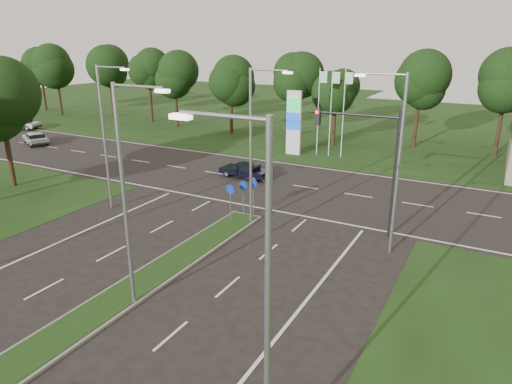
% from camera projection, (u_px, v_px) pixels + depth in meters
% --- Properties ---
extents(verge_far, '(160.00, 50.00, 0.02)m').
position_uv_depth(verge_far, '(388.00, 123.00, 60.17)').
color(verge_far, black).
rests_on(verge_far, ground).
extents(cross_road, '(160.00, 12.00, 0.02)m').
position_uv_depth(cross_road, '(293.00, 185.00, 34.30)').
color(cross_road, black).
rests_on(cross_road, ground).
extents(median_kerb, '(2.00, 26.00, 0.12)m').
position_uv_depth(median_kerb, '(83.00, 322.00, 17.59)').
color(median_kerb, slate).
rests_on(median_kerb, ground).
extents(streetlight_median_near, '(2.53, 0.22, 9.00)m').
position_uv_depth(streetlight_median_near, '(127.00, 189.00, 17.21)').
color(streetlight_median_near, gray).
rests_on(streetlight_median_near, ground).
extents(streetlight_median_far, '(2.53, 0.22, 9.00)m').
position_uv_depth(streetlight_median_far, '(254.00, 140.00, 25.56)').
color(streetlight_median_far, gray).
rests_on(streetlight_median_far, ground).
extents(streetlight_left_far, '(2.53, 0.22, 9.00)m').
position_uv_depth(streetlight_left_far, '(106.00, 131.00, 28.07)').
color(streetlight_left_far, gray).
rests_on(streetlight_left_far, ground).
extents(streetlight_right_far, '(2.53, 0.22, 9.00)m').
position_uv_depth(streetlight_right_far, '(395.00, 156.00, 22.05)').
color(streetlight_right_far, gray).
rests_on(streetlight_right_far, ground).
extents(streetlight_right_near, '(2.53, 0.22, 9.00)m').
position_uv_depth(streetlight_right_near, '(260.00, 287.00, 10.36)').
color(streetlight_right_near, gray).
rests_on(streetlight_right_near, ground).
extents(traffic_signal, '(5.10, 0.42, 7.00)m').
position_uv_depth(traffic_signal, '(372.00, 152.00, 24.57)').
color(traffic_signal, black).
rests_on(traffic_signal, ground).
extents(median_signs, '(1.16, 1.76, 2.38)m').
position_uv_depth(median_signs, '(242.00, 192.00, 27.41)').
color(median_signs, gray).
rests_on(median_signs, ground).
extents(gas_pylon, '(5.80, 1.26, 8.00)m').
position_uv_depth(gas_pylon, '(296.00, 121.00, 42.54)').
color(gas_pylon, silver).
rests_on(gas_pylon, ground).
extents(tree_left_far, '(5.20, 5.20, 8.86)m').
position_uv_depth(tree_left_far, '(4.00, 104.00, 32.01)').
color(tree_left_far, black).
rests_on(tree_left_far, ground).
extents(treeline_far, '(6.00, 6.00, 9.90)m').
position_uv_depth(treeline_far, '(361.00, 78.00, 45.38)').
color(treeline_far, black).
rests_on(treeline_far, ground).
extents(navy_sedan, '(4.14, 1.92, 1.11)m').
position_uv_depth(navy_sedan, '(246.00, 170.00, 36.03)').
color(navy_sedan, black).
rests_on(navy_sedan, ground).
extents(far_car_a, '(4.43, 3.27, 1.17)m').
position_uv_depth(far_car_a, '(36.00, 138.00, 47.56)').
color(far_car_a, '#9F9F9F').
rests_on(far_car_a, ground).
extents(far_car_b, '(4.58, 2.97, 1.22)m').
position_uv_depth(far_car_b, '(21.00, 124.00, 55.55)').
color(far_car_b, silver).
rests_on(far_car_b, ground).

